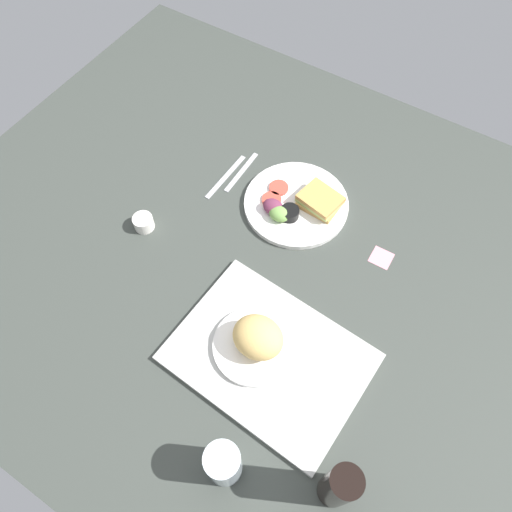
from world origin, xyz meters
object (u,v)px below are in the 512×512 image
(bread_plate_near, at_px, (257,340))
(soda_bottle, at_px, (339,486))
(knife, at_px, (226,176))
(serving_tray, at_px, (269,357))
(plate_with_salad, at_px, (298,204))
(drinking_glass, at_px, (224,464))
(espresso_cup, at_px, (144,223))
(fork, at_px, (241,172))
(sticky_note, at_px, (381,258))

(bread_plate_near, distance_m, soda_bottle, 0.35)
(bread_plate_near, height_order, knife, bread_plate_near)
(serving_tray, xyz_separation_m, knife, (0.40, -0.41, -0.01))
(bread_plate_near, height_order, plate_with_salad, bread_plate_near)
(soda_bottle, xyz_separation_m, knife, (0.66, -0.59, -0.10))
(soda_bottle, relative_size, knife, 1.08)
(serving_tray, distance_m, soda_bottle, 0.33)
(soda_bottle, distance_m, knife, 0.89)
(serving_tray, distance_m, drinking_glass, 0.27)
(serving_tray, relative_size, knife, 2.37)
(drinking_glass, relative_size, knife, 0.72)
(drinking_glass, distance_m, knife, 0.81)
(espresso_cup, xyz_separation_m, knife, (-0.09, -0.27, -0.02))
(bread_plate_near, bearing_deg, serving_tray, 172.38)
(drinking_glass, distance_m, soda_bottle, 0.23)
(drinking_glass, height_order, soda_bottle, soda_bottle)
(knife, bearing_deg, fork, 144.71)
(plate_with_salad, bearing_deg, espresso_cup, 40.73)
(soda_bottle, bearing_deg, espresso_cup, -22.82)
(soda_bottle, bearing_deg, knife, -41.50)
(fork, bearing_deg, bread_plate_near, 36.15)
(bread_plate_near, bearing_deg, espresso_cup, -16.62)
(soda_bottle, relative_size, espresso_cup, 3.65)
(serving_tray, xyz_separation_m, bread_plate_near, (0.04, -0.01, 0.05))
(soda_bottle, bearing_deg, drinking_glass, 20.86)
(bread_plate_near, relative_size, drinking_glass, 1.44)
(sticky_note, bearing_deg, bread_plate_near, 69.07)
(drinking_glass, height_order, espresso_cup, drinking_glass)
(espresso_cup, distance_m, sticky_note, 0.66)
(espresso_cup, bearing_deg, soda_bottle, 157.18)
(bread_plate_near, distance_m, fork, 0.56)
(serving_tray, bearing_deg, sticky_note, -105.62)
(drinking_glass, xyz_separation_m, espresso_cup, (0.54, -0.40, -0.05))
(drinking_glass, distance_m, sticky_note, 0.67)
(espresso_cup, bearing_deg, serving_tray, 164.07)
(bread_plate_near, relative_size, fork, 1.17)
(plate_with_salad, relative_size, sticky_note, 5.34)
(bread_plate_near, bearing_deg, knife, -48.18)
(plate_with_salad, xyz_separation_m, sticky_note, (-0.28, 0.02, -0.02))
(fork, distance_m, sticky_note, 0.48)
(fork, bearing_deg, soda_bottle, 44.70)
(serving_tray, xyz_separation_m, espresso_cup, (0.49, -0.14, 0.01))
(plate_with_salad, distance_m, knife, 0.24)
(drinking_glass, bearing_deg, espresso_cup, -36.52)
(bread_plate_near, bearing_deg, soda_bottle, 148.82)
(serving_tray, distance_m, fork, 0.58)
(bread_plate_near, xyz_separation_m, drinking_glass, (-0.09, 0.26, 0.01))
(bread_plate_near, bearing_deg, drinking_glass, 107.96)
(plate_with_salad, bearing_deg, knife, 3.85)
(drinking_glass, distance_m, espresso_cup, 0.67)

